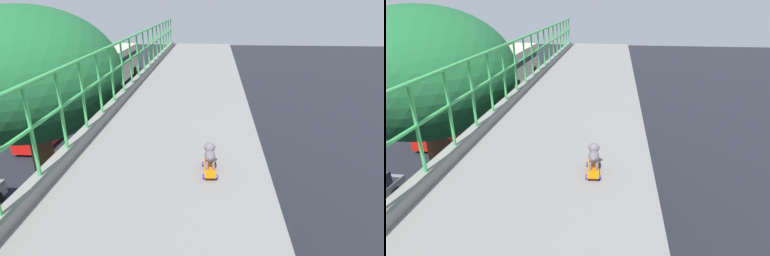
% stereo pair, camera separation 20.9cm
% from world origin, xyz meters
% --- Properties ---
extents(car_blue_fifth, '(1.78, 4.36, 1.32)m').
position_xyz_m(car_blue_fifth, '(-4.39, 11.44, 0.64)').
color(car_blue_fifth, navy).
rests_on(car_blue_fifth, ground).
extents(car_red_taxi_sixth, '(1.76, 4.20, 1.55)m').
position_xyz_m(car_red_taxi_sixth, '(-8.14, 15.34, 0.67)').
color(car_red_taxi_sixth, red).
rests_on(car_red_taxi_sixth, ground).
extents(city_bus, '(2.75, 10.49, 3.32)m').
position_xyz_m(city_bus, '(-8.33, 29.99, 1.88)').
color(city_bus, beige).
rests_on(city_bus, ground).
extents(roadside_tree_mid, '(4.66, 4.66, 7.91)m').
position_xyz_m(roadside_tree_mid, '(-2.87, 6.02, 6.17)').
color(roadside_tree_mid, brown).
rests_on(roadside_tree_mid, ground).
extents(toy_skateboard, '(0.21, 0.52, 0.08)m').
position_xyz_m(toy_skateboard, '(1.76, 1.98, 5.98)').
color(toy_skateboard, orange).
rests_on(toy_skateboard, overpass_deck).
extents(small_dog, '(0.16, 0.37, 0.28)m').
position_xyz_m(small_dog, '(1.76, 2.02, 6.16)').
color(small_dog, '#635A61').
rests_on(small_dog, toy_skateboard).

